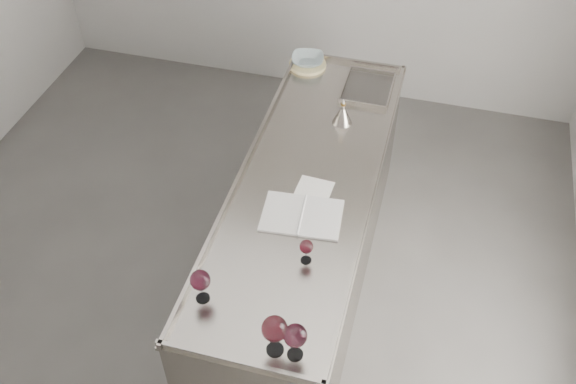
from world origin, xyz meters
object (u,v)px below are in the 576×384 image
(notebook, at_px, (302,215))
(wine_funnel, at_px, (343,115))
(ceramic_bowl, at_px, (308,60))
(wine_glass_left, at_px, (200,281))
(wine_glass_right, at_px, (295,336))
(wine_glass_small, at_px, (306,247))
(counter, at_px, (306,235))
(wine_glass_middle, at_px, (275,330))

(notebook, relative_size, wine_funnel, 2.44)
(ceramic_bowl, bearing_deg, wine_glass_left, -90.28)
(wine_glass_right, xyz_separation_m, wine_funnel, (-0.13, 1.62, -0.09))
(wine_glass_left, xyz_separation_m, wine_glass_right, (0.49, -0.17, 0.01))
(wine_glass_right, distance_m, wine_glass_small, 0.53)
(wine_glass_left, xyz_separation_m, wine_funnel, (0.36, 1.45, -0.08))
(counter, xyz_separation_m, wine_funnel, (0.08, 0.54, 0.52))
(counter, xyz_separation_m, wine_glass_left, (-0.28, -0.91, 0.60))
(wine_glass_right, xyz_separation_m, wine_glass_small, (-0.08, 0.52, -0.04))
(wine_glass_left, distance_m, notebook, 0.71)
(wine_glass_right, bearing_deg, wine_funnel, 94.56)
(wine_glass_right, distance_m, notebook, 0.83)
(wine_funnel, bearing_deg, counter, -98.86)
(counter, bearing_deg, wine_glass_left, -106.88)
(wine_glass_middle, relative_size, ceramic_bowl, 1.03)
(counter, xyz_separation_m, wine_glass_middle, (0.12, -1.08, 0.62))
(wine_glass_middle, xyz_separation_m, ceramic_bowl, (-0.39, 2.16, -0.11))
(counter, distance_m, wine_glass_left, 1.12)
(wine_glass_left, xyz_separation_m, wine_glass_small, (0.41, 0.34, -0.03))
(notebook, xyz_separation_m, wine_funnel, (0.04, 0.82, 0.05))
(wine_glass_middle, bearing_deg, wine_glass_right, 0.00)
(notebook, height_order, ceramic_bowl, ceramic_bowl)
(wine_glass_middle, height_order, wine_glass_small, wine_glass_middle)
(wine_glass_middle, bearing_deg, counter, 96.52)
(wine_glass_right, height_order, ceramic_bowl, wine_glass_right)
(counter, relative_size, wine_glass_middle, 10.95)
(wine_glass_small, bearing_deg, wine_funnel, 92.52)
(notebook, bearing_deg, wine_glass_middle, -89.01)
(notebook, bearing_deg, ceramic_bowl, 97.71)
(wine_glass_small, bearing_deg, wine_glass_left, -139.78)
(wine_glass_right, relative_size, ceramic_bowl, 0.93)
(wine_glass_middle, distance_m, wine_glass_small, 0.52)
(wine_glass_middle, relative_size, wine_glass_right, 1.10)
(counter, height_order, wine_funnel, wine_funnel)
(notebook, bearing_deg, wine_glass_right, -82.74)
(wine_glass_small, bearing_deg, ceramic_bowl, 103.64)
(ceramic_bowl, bearing_deg, wine_glass_small, -76.36)
(wine_glass_middle, height_order, wine_glass_right, wine_glass_middle)
(wine_glass_small, xyz_separation_m, notebook, (-0.09, 0.28, -0.09))
(wine_glass_small, distance_m, notebook, 0.31)
(wine_glass_right, xyz_separation_m, ceramic_bowl, (-0.48, 2.16, -0.10))
(wine_glass_small, relative_size, notebook, 0.32)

